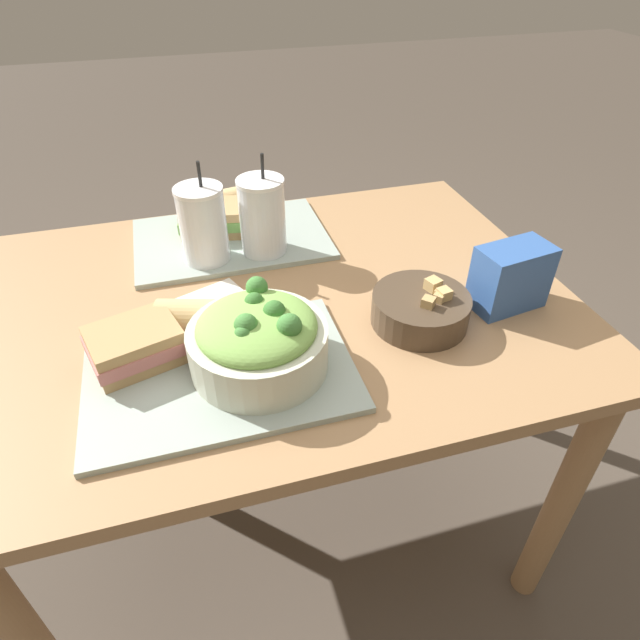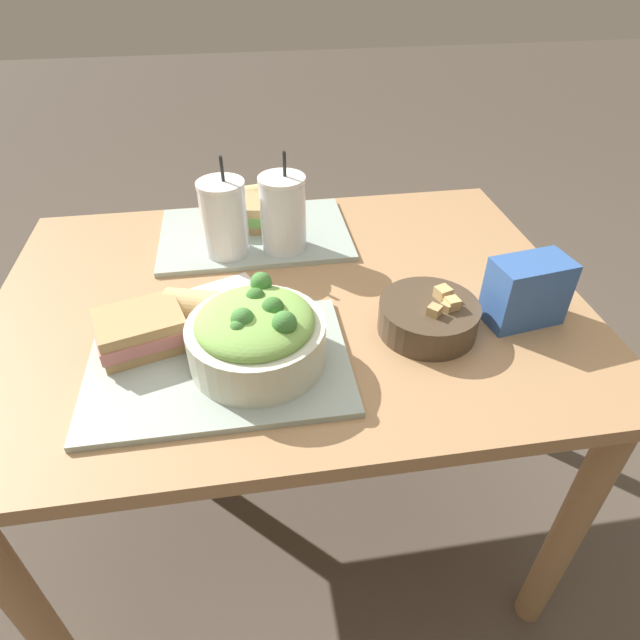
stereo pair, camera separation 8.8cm
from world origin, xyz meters
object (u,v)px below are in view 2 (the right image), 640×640
object	(u,v)px
salad_bowl	(256,334)
sandwich_far	(237,213)
napkin_folded	(226,292)
soup_bowl	(428,316)
chip_bag	(527,291)
baguette_near	(207,309)
drink_cup_dark	(224,220)
baguette_far	(255,198)
drink_cup_red	(283,216)
sandwich_near	(141,330)

from	to	relation	value
salad_bowl	sandwich_far	world-z (taller)	salad_bowl
napkin_folded	sandwich_far	bearing A→B (deg)	82.14
soup_bowl	chip_bag	distance (m)	0.19
salad_bowl	baguette_near	world-z (taller)	salad_bowl
soup_bowl	drink_cup_dark	bearing A→B (deg)	137.99
sandwich_far	baguette_far	size ratio (longest dim) A/B	1.36
chip_bag	baguette_far	bearing A→B (deg)	123.85
drink_cup_dark	chip_bag	bearing A→B (deg)	-30.26
salad_bowl	chip_bag	distance (m)	0.50
drink_cup_dark	baguette_far	bearing A→B (deg)	69.48
soup_bowl	baguette_near	distance (m)	0.40
soup_bowl	sandwich_far	bearing A→B (deg)	126.59
salad_bowl	drink_cup_red	size ratio (longest dim) A/B	1.03
drink_cup_red	baguette_far	bearing A→B (deg)	105.45
drink_cup_dark	napkin_folded	bearing A→B (deg)	-93.70
drink_cup_red	chip_bag	bearing A→B (deg)	-37.28
salad_bowl	drink_cup_red	bearing A→B (deg)	77.44
chip_bag	soup_bowl	bearing A→B (deg)	172.94
sandwich_near	drink_cup_red	xyz separation A→B (m)	(0.28, 0.30, 0.05)
soup_bowl	chip_bag	world-z (taller)	chip_bag
baguette_near	drink_cup_red	world-z (taller)	drink_cup_red
drink_cup_dark	chip_bag	xyz separation A→B (m)	(0.54, -0.31, -0.03)
baguette_near	chip_bag	size ratio (longest dim) A/B	1.05
baguette_near	sandwich_far	distance (m)	0.38
baguette_near	sandwich_near	bearing A→B (deg)	128.57
baguette_far	chip_bag	size ratio (longest dim) A/B	0.79
napkin_folded	soup_bowl	bearing A→B (deg)	-26.18
sandwich_near	baguette_far	xyz separation A→B (m)	(0.22, 0.49, 0.00)
sandwich_near	drink_cup_dark	xyz separation A→B (m)	(0.15, 0.30, 0.04)
sandwich_near	napkin_folded	size ratio (longest dim) A/B	1.14
sandwich_far	drink_cup_dark	xyz separation A→B (m)	(-0.03, -0.12, 0.04)
sandwich_near	drink_cup_red	bearing A→B (deg)	30.53
baguette_near	chip_bag	world-z (taller)	chip_bag
baguette_far	drink_cup_dark	bearing A→B (deg)	148.08
sandwich_near	baguette_far	world-z (taller)	baguette_far
sandwich_near	baguette_near	world-z (taller)	baguette_near
drink_cup_dark	napkin_folded	distance (m)	0.17
drink_cup_dark	sandwich_near	bearing A→B (deg)	-116.88
soup_bowl	baguette_far	world-z (taller)	soup_bowl
chip_bag	sandwich_far	bearing A→B (deg)	130.84
sandwich_near	sandwich_far	world-z (taller)	same
baguette_far	drink_cup_red	distance (m)	0.20
salad_bowl	drink_cup_dark	bearing A→B (deg)	96.84
salad_bowl	sandwich_far	size ratio (longest dim) A/B	1.42
salad_bowl	chip_bag	size ratio (longest dim) A/B	1.53
baguette_near	salad_bowl	bearing A→B (deg)	-126.55
baguette_far	chip_bag	distance (m)	0.69
baguette_near	baguette_far	distance (m)	0.46
salad_bowl	baguette_far	distance (m)	0.56
baguette_far	napkin_folded	size ratio (longest dim) A/B	0.78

